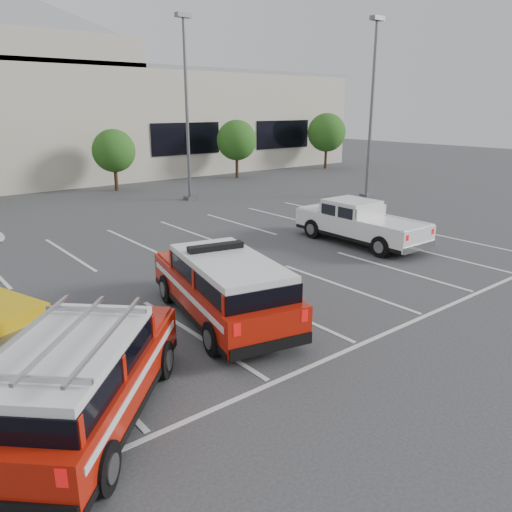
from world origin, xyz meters
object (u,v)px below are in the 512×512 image
(white_pickup, at_px, (359,227))
(tree_far_right, at_px, (327,134))
(fire_chief_suv, at_px, (223,292))
(ladder_suv, at_px, (83,385))
(tree_right, at_px, (237,142))
(light_pole_right, at_px, (372,110))
(light_pole_mid, at_px, (187,110))
(tree_mid_right, at_px, (115,152))

(white_pickup, bearing_deg, tree_far_right, 47.34)
(tree_far_right, bearing_deg, white_pickup, -133.61)
(fire_chief_suv, distance_m, ladder_suv, 4.96)
(tree_right, distance_m, light_pole_right, 12.32)
(light_pole_mid, xyz_separation_m, light_pole_right, (9.00, -6.00, 0.00))
(fire_chief_suv, xyz_separation_m, white_pickup, (8.74, 2.84, -0.11))
(light_pole_mid, bearing_deg, tree_right, 36.77)
(tree_right, relative_size, light_pole_right, 0.43)
(tree_right, bearing_deg, light_pole_mid, -143.23)
(tree_mid_right, relative_size, light_pole_right, 0.39)
(tree_mid_right, height_order, ladder_suv, tree_mid_right)
(tree_mid_right, bearing_deg, fire_chief_suv, -107.24)
(tree_mid_right, height_order, tree_far_right, tree_far_right)
(tree_right, xyz_separation_m, white_pickup, (-8.00, -18.89, -2.09))
(white_pickup, bearing_deg, fire_chief_suv, -161.07)
(light_pole_mid, height_order, white_pickup, light_pole_mid)
(light_pole_mid, bearing_deg, light_pole_right, -33.69)
(tree_far_right, distance_m, white_pickup, 26.20)
(tree_mid_right, height_order, light_pole_right, light_pole_right)
(fire_chief_suv, bearing_deg, light_pole_mid, 73.77)
(tree_far_right, bearing_deg, fire_chief_suv, -140.90)
(light_pole_mid, height_order, ladder_suv, light_pole_mid)
(light_pole_mid, distance_m, white_pickup, 13.61)
(light_pole_mid, relative_size, ladder_suv, 2.07)
(light_pole_right, distance_m, white_pickup, 12.10)
(fire_chief_suv, height_order, white_pickup, fire_chief_suv)
(tree_far_right, distance_m, ladder_suv, 39.37)
(tree_mid_right, xyz_separation_m, tree_right, (10.00, 0.00, 0.27))
(ladder_suv, bearing_deg, light_pole_right, 72.05)
(tree_right, xyz_separation_m, ladder_suv, (-21.21, -23.89, -1.99))
(tree_far_right, distance_m, light_pole_right, 15.24)
(tree_mid_right, distance_m, white_pickup, 19.08)
(tree_far_right, relative_size, fire_chief_suv, 0.83)
(tree_far_right, height_order, white_pickup, tree_far_right)
(fire_chief_suv, relative_size, white_pickup, 1.04)
(light_pole_right, distance_m, ladder_suv, 25.47)
(light_pole_right, bearing_deg, tree_far_right, 52.96)
(tree_far_right, height_order, light_pole_mid, light_pole_mid)
(tree_far_right, xyz_separation_m, light_pole_right, (-9.09, -12.05, 2.14))
(tree_far_right, height_order, ladder_suv, tree_far_right)
(light_pole_right, bearing_deg, fire_chief_suv, -151.25)
(tree_right, distance_m, tree_far_right, 10.00)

